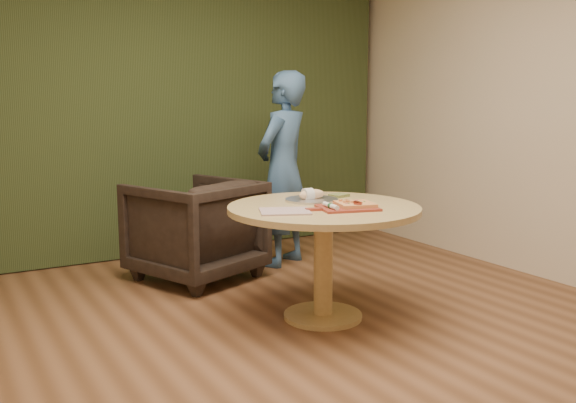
% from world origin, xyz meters
% --- Properties ---
extents(room_shell, '(5.04, 6.04, 2.84)m').
position_xyz_m(room_shell, '(0.00, 0.00, 1.40)').
color(room_shell, brown).
rests_on(room_shell, ground).
extents(curtain, '(4.80, 0.14, 2.78)m').
position_xyz_m(curtain, '(0.00, 2.90, 1.40)').
color(curtain, '#273417').
rests_on(curtain, ground).
extents(pedestal_table, '(1.24, 1.24, 0.75)m').
position_xyz_m(pedestal_table, '(0.45, 0.66, 0.61)').
color(pedestal_table, tan).
rests_on(pedestal_table, ground).
extents(pizza_paddle, '(0.47, 0.36, 0.01)m').
position_xyz_m(pizza_paddle, '(0.51, 0.49, 0.76)').
color(pizza_paddle, maroon).
rests_on(pizza_paddle, pedestal_table).
extents(flatbread_pizza, '(0.27, 0.27, 0.04)m').
position_xyz_m(flatbread_pizza, '(0.57, 0.49, 0.78)').
color(flatbread_pizza, '#E59F59').
rests_on(flatbread_pizza, pizza_paddle).
extents(cutlery_roll, '(0.05, 0.20, 0.03)m').
position_xyz_m(cutlery_roll, '(0.39, 0.49, 0.78)').
color(cutlery_roll, silver).
rests_on(cutlery_roll, pizza_paddle).
extents(newspaper, '(0.37, 0.35, 0.01)m').
position_xyz_m(newspaper, '(0.12, 0.59, 0.76)').
color(newspaper, beige).
rests_on(newspaper, pedestal_table).
extents(serving_tray, '(0.36, 0.36, 0.02)m').
position_xyz_m(serving_tray, '(0.49, 0.87, 0.76)').
color(serving_tray, silver).
rests_on(serving_tray, pedestal_table).
extents(bread_roll, '(0.19, 0.09, 0.09)m').
position_xyz_m(bread_roll, '(0.48, 0.87, 0.79)').
color(bread_roll, '#E7C08D').
rests_on(bread_roll, serving_tray).
extents(green_packet, '(0.14, 0.13, 0.02)m').
position_xyz_m(green_packet, '(0.75, 0.92, 0.76)').
color(green_packet, '#505C29').
rests_on(green_packet, pedestal_table).
extents(armchair, '(1.09, 1.06, 0.88)m').
position_xyz_m(armchair, '(0.08, 1.95, 0.44)').
color(armchair, black).
rests_on(armchair, ground).
extents(person_standing, '(0.72, 0.64, 1.66)m').
position_xyz_m(person_standing, '(0.91, 2.01, 0.83)').
color(person_standing, '#385B84').
rests_on(person_standing, ground).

